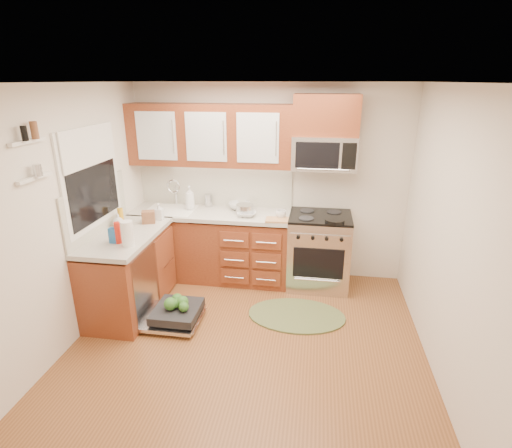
% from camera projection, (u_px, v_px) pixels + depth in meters
% --- Properties ---
extents(floor, '(3.50, 3.50, 0.00)m').
position_uv_depth(floor, '(246.00, 347.00, 4.00)').
color(floor, brown).
rests_on(floor, ground).
extents(ceiling, '(3.50, 3.50, 0.00)m').
position_uv_depth(ceiling, '(244.00, 82.00, 3.15)').
color(ceiling, white).
rests_on(ceiling, ground).
extents(wall_back, '(3.50, 0.04, 2.50)m').
position_uv_depth(wall_back, '(269.00, 183.00, 5.20)').
color(wall_back, beige).
rests_on(wall_back, ground).
extents(wall_front, '(3.50, 0.04, 2.50)m').
position_uv_depth(wall_front, '(181.00, 356.00, 1.95)').
color(wall_front, beige).
rests_on(wall_front, ground).
extents(wall_left, '(0.04, 3.50, 2.50)m').
position_uv_depth(wall_left, '(66.00, 220.00, 3.83)').
color(wall_left, beige).
rests_on(wall_left, ground).
extents(wall_right, '(0.04, 3.50, 2.50)m').
position_uv_depth(wall_right, '(452.00, 242.00, 3.32)').
color(wall_right, beige).
rests_on(wall_right, ground).
extents(base_cabinet_back, '(2.05, 0.60, 0.85)m').
position_uv_depth(base_cabinet_back, '(212.00, 247.00, 5.31)').
color(base_cabinet_back, maroon).
rests_on(base_cabinet_back, ground).
extents(base_cabinet_left, '(0.60, 1.25, 0.85)m').
position_uv_depth(base_cabinet_left, '(129.00, 275.00, 4.55)').
color(base_cabinet_left, maroon).
rests_on(base_cabinet_left, ground).
extents(countertop_back, '(2.07, 0.64, 0.05)m').
position_uv_depth(countertop_back, '(210.00, 213.00, 5.14)').
color(countertop_back, '#B7B0A7').
rests_on(countertop_back, base_cabinet_back).
extents(countertop_left, '(0.64, 1.27, 0.05)m').
position_uv_depth(countertop_left, '(126.00, 236.00, 4.39)').
color(countertop_left, '#B7B0A7').
rests_on(countertop_left, base_cabinet_left).
extents(backsplash_back, '(2.05, 0.02, 0.57)m').
position_uv_depth(backsplash_back, '(215.00, 184.00, 5.30)').
color(backsplash_back, beige).
rests_on(backsplash_back, ground).
extents(backsplash_left, '(0.02, 1.25, 0.57)m').
position_uv_depth(backsplash_left, '(97.00, 208.00, 4.33)').
color(backsplash_left, beige).
rests_on(backsplash_left, ground).
extents(upper_cabinets, '(2.05, 0.35, 0.75)m').
position_uv_depth(upper_cabinets, '(210.00, 135.00, 4.93)').
color(upper_cabinets, maroon).
rests_on(upper_cabinets, ground).
extents(cabinet_over_mw, '(0.76, 0.35, 0.47)m').
position_uv_depth(cabinet_over_mw, '(326.00, 115.00, 4.64)').
color(cabinet_over_mw, maroon).
rests_on(cabinet_over_mw, ground).
extents(range, '(0.76, 0.64, 0.95)m').
position_uv_depth(range, '(319.00, 251.00, 5.07)').
color(range, silver).
rests_on(range, ground).
extents(microwave, '(0.76, 0.38, 0.40)m').
position_uv_depth(microwave, '(324.00, 153.00, 4.76)').
color(microwave, silver).
rests_on(microwave, ground).
extents(sink, '(0.62, 0.50, 0.26)m').
position_uv_depth(sink, '(171.00, 219.00, 5.23)').
color(sink, white).
rests_on(sink, ground).
extents(dishwasher, '(0.70, 0.60, 0.20)m').
position_uv_depth(dishwasher, '(174.00, 314.00, 4.37)').
color(dishwasher, silver).
rests_on(dishwasher, ground).
extents(window, '(0.03, 1.05, 1.05)m').
position_uv_depth(window, '(91.00, 178.00, 4.19)').
color(window, white).
rests_on(window, ground).
extents(window_blind, '(0.02, 0.96, 0.40)m').
position_uv_depth(window_blind, '(89.00, 146.00, 4.07)').
color(window_blind, white).
rests_on(window_blind, ground).
extents(shelf_upper, '(0.04, 0.40, 0.03)m').
position_uv_depth(shelf_upper, '(28.00, 141.00, 3.23)').
color(shelf_upper, white).
rests_on(shelf_upper, ground).
extents(shelf_lower, '(0.04, 0.40, 0.03)m').
position_uv_depth(shelf_lower, '(35.00, 178.00, 3.33)').
color(shelf_lower, white).
rests_on(shelf_lower, ground).
extents(rug, '(1.11, 0.74, 0.02)m').
position_uv_depth(rug, '(296.00, 315.00, 4.51)').
color(rug, '#60683B').
rests_on(rug, ground).
extents(skillet, '(0.24, 0.24, 0.04)m').
position_uv_depth(skillet, '(335.00, 221.00, 4.64)').
color(skillet, black).
rests_on(skillet, range).
extents(stock_pot, '(0.29, 0.29, 0.13)m').
position_uv_depth(stock_pot, '(245.00, 210.00, 4.98)').
color(stock_pot, silver).
rests_on(stock_pot, countertop_back).
extents(cutting_board, '(0.31, 0.21, 0.02)m').
position_uv_depth(cutting_board, '(278.00, 220.00, 4.79)').
color(cutting_board, '#B47F52').
rests_on(cutting_board, countertop_back).
extents(canister, '(0.12, 0.12, 0.17)m').
position_uv_depth(canister, '(209.00, 200.00, 5.30)').
color(canister, silver).
rests_on(canister, countertop_back).
extents(paper_towel_roll, '(0.16, 0.16, 0.26)m').
position_uv_depth(paper_towel_roll, '(128.00, 234.00, 4.02)').
color(paper_towel_roll, white).
rests_on(paper_towel_roll, countertop_left).
extents(mustard_bottle, '(0.08, 0.08, 0.20)m').
position_uv_depth(mustard_bottle, '(121.00, 217.00, 4.63)').
color(mustard_bottle, gold).
rests_on(mustard_bottle, countertop_left).
extents(red_bottle, '(0.07, 0.07, 0.23)m').
position_uv_depth(red_bottle, '(118.00, 233.00, 4.10)').
color(red_bottle, red).
rests_on(red_bottle, countertop_left).
extents(wooden_box, '(0.17, 0.15, 0.15)m').
position_uv_depth(wooden_box, '(148.00, 217.00, 4.70)').
color(wooden_box, brown).
rests_on(wooden_box, countertop_left).
extents(blue_carton, '(0.10, 0.06, 0.16)m').
position_uv_depth(blue_carton, '(114.00, 235.00, 4.12)').
color(blue_carton, '#225EA0').
rests_on(blue_carton, countertop_left).
extents(bowl_a, '(0.24, 0.24, 0.06)m').
position_uv_depth(bowl_a, '(247.00, 214.00, 4.94)').
color(bowl_a, '#999999').
rests_on(bowl_a, countertop_back).
extents(bowl_b, '(0.30, 0.30, 0.09)m').
position_uv_depth(bowl_b, '(240.00, 206.00, 5.21)').
color(bowl_b, '#999999').
rests_on(bowl_b, countertop_back).
extents(cup, '(0.14, 0.14, 0.10)m').
position_uv_depth(cup, '(281.00, 214.00, 4.86)').
color(cup, '#999999').
rests_on(cup, countertop_back).
extents(soap_bottle_a, '(0.14, 0.14, 0.31)m').
position_uv_depth(soap_bottle_a, '(190.00, 198.00, 5.15)').
color(soap_bottle_a, '#999999').
rests_on(soap_bottle_a, countertop_back).
extents(soap_bottle_b, '(0.09, 0.10, 0.20)m').
position_uv_depth(soap_bottle_b, '(159.00, 211.00, 4.81)').
color(soap_bottle_b, '#999999').
rests_on(soap_bottle_b, countertop_left).
extents(soap_bottle_c, '(0.16, 0.16, 0.16)m').
position_uv_depth(soap_bottle_c, '(118.00, 220.00, 4.57)').
color(soap_bottle_c, '#999999').
rests_on(soap_bottle_c, countertop_left).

